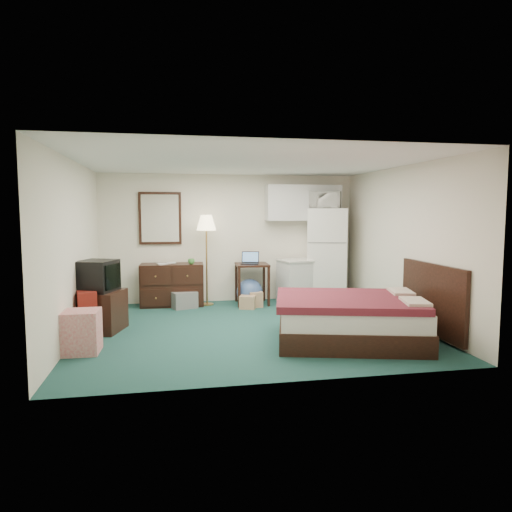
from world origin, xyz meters
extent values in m
cube|color=#123B3B|center=(0.00, 0.00, 0.00)|extent=(5.00, 4.50, 0.01)
cube|color=white|center=(0.00, 0.00, 2.50)|extent=(5.00, 4.50, 0.01)
cube|color=white|center=(0.00, 2.25, 1.25)|extent=(5.00, 0.01, 2.50)
cube|color=white|center=(0.00, -2.25, 1.25)|extent=(5.00, 0.01, 2.50)
cube|color=white|center=(-2.50, 0.00, 1.25)|extent=(0.01, 4.50, 2.50)
cube|color=white|center=(2.50, 0.00, 1.25)|extent=(0.01, 4.50, 2.50)
sphere|color=#355086|center=(0.31, 1.74, 0.25)|extent=(0.59, 0.59, 0.50)
imported|color=white|center=(1.83, 1.86, 2.04)|extent=(0.68, 0.55, 0.40)
imported|color=#8A6245|center=(-1.41, 1.88, 0.91)|extent=(0.17, 0.06, 0.23)
imported|color=#8A6245|center=(-1.24, 2.01, 0.91)|extent=(0.17, 0.03, 0.23)
imported|color=#408939|center=(-0.79, 1.83, 0.86)|extent=(0.13, 0.10, 0.13)
camera|label=1|loc=(-1.16, -6.72, 1.78)|focal=32.00mm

